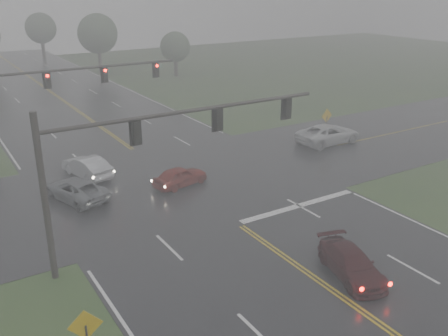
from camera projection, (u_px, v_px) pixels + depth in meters
main_road at (191, 191)px, 32.77m from camera, size 18.00×160.00×0.02m
cross_street at (177, 181)px, 34.37m from camera, size 120.00×14.00×0.02m
stop_bar at (299, 206)px, 30.54m from camera, size 8.50×0.50×0.01m
sedan_maroon at (350, 276)px, 23.34m from camera, size 2.91×4.69×1.27m
sedan_red at (180, 186)px, 33.60m from camera, size 4.10×2.32×1.31m
sedan_silver at (88, 177)px, 35.15m from camera, size 2.57×4.71×1.47m
car_grey at (77, 200)px, 31.45m from camera, size 3.53×5.21×1.33m
pickup_white at (328, 143)px, 42.41m from camera, size 5.82×2.73×1.61m
signal_gantry_near at (142, 147)px, 23.58m from camera, size 15.03×0.35×7.91m
signal_gantry_far at (52, 89)px, 36.82m from camera, size 14.67×0.39×7.68m
sign_diamond_west at (86, 333)px, 16.66m from camera, size 1.15×0.28×2.80m
sign_diamond_east at (327, 120)px, 42.14m from camera, size 1.20×0.15×2.90m
tree_ne_a at (98, 34)px, 73.65m from camera, size 5.84×5.84×8.58m
tree_e_near at (175, 47)px, 71.00m from camera, size 4.28×4.28×6.28m
tree_n_far at (41, 28)px, 87.64m from camera, size 5.33×5.33×7.83m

